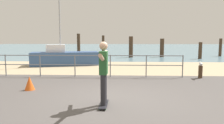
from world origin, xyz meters
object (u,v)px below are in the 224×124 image
Objects in this scene: sailboat at (68,58)px; traffic_cone at (30,83)px; skateboarder at (104,69)px; skateboard at (104,104)px; seagull at (201,64)px; bollard_short at (200,72)px.

traffic_cone is at bearing -86.56° from sailboat.
skateboard is at bearing -104.04° from skateboarder.
skateboard is 5.88m from seagull.
sailboat is 3.17× the size of skateboarder.
seagull is at bearing 80.58° from bollard_short.
skateboard is 1.65× the size of seagull.
seagull is (7.21, -4.43, 0.14)m from sailboat.
skateboarder is at bearing 75.96° from skateboard.
bollard_short is (4.05, 4.20, 0.23)m from skateboard.
sailboat reaches higher than skateboard.
sailboat is at bearing 148.32° from bollard_short.
skateboard is 1.37× the size of bollard_short.
traffic_cone is (-6.79, -2.53, -0.04)m from bollard_short.
seagull is at bearing 20.58° from traffic_cone.
sailboat is at bearing 93.44° from traffic_cone.
sailboat is 6.49× the size of skateboard.
bollard_short is (7.21, -4.45, -0.23)m from sailboat.
seagull is 0.97× the size of traffic_cone.
skateboard is 5.84m from bollard_short.
sailboat is at bearing 110.06° from skateboard.
skateboarder is 2.80× the size of bollard_short.
skateboarder is at bearing -69.94° from sailboat.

